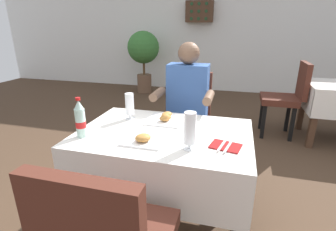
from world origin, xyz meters
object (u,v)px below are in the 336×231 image
at_px(potted_plant_corner, 143,51).
at_px(wall_bottle_rack, 200,11).
at_px(beer_glass_left, 130,106).
at_px(background_chair_left, 287,95).
at_px(chair_far_diner_seat, 187,117).
at_px(plate_near_camera, 144,138).
at_px(beer_glass_middle, 190,131).
at_px(napkin_cutlery_set, 226,146).
at_px(main_dining_table, 164,155).
at_px(plate_far_diner, 165,118).
at_px(seated_diner_far, 186,105).
at_px(cola_bottle_primary, 80,120).

relative_size(potted_plant_corner, wall_bottle_rack, 2.30).
bearing_deg(beer_glass_left, background_chair_left, 51.82).
relative_size(chair_far_diner_seat, potted_plant_corner, 0.75).
distance_m(plate_near_camera, beer_glass_middle, 0.30).
height_order(beer_glass_left, potted_plant_corner, potted_plant_corner).
bearing_deg(napkin_cutlery_set, beer_glass_middle, -157.00).
height_order(beer_glass_middle, napkin_cutlery_set, beer_glass_middle).
bearing_deg(napkin_cutlery_set, potted_plant_corner, 116.68).
distance_m(main_dining_table, wall_bottle_rack, 4.31).
xyz_separation_m(chair_far_diner_seat, beer_glass_left, (-0.31, -0.61, 0.28)).
relative_size(napkin_cutlery_set, wall_bottle_rack, 0.35).
relative_size(plate_far_diner, potted_plant_corner, 0.20).
xyz_separation_m(plate_far_diner, napkin_cutlery_set, (0.45, -0.32, -0.01)).
distance_m(seated_diner_far, beer_glass_left, 0.61).
relative_size(plate_near_camera, plate_far_diner, 0.97).
distance_m(plate_far_diner, beer_glass_middle, 0.48).
bearing_deg(plate_far_diner, cola_bottle_primary, -136.76).
bearing_deg(potted_plant_corner, main_dining_table, -67.78).
height_order(background_chair_left, potted_plant_corner, potted_plant_corner).
distance_m(background_chair_left, potted_plant_corner, 3.13).
bearing_deg(plate_far_diner, seated_diner_far, 82.63).
relative_size(plate_near_camera, wall_bottle_rack, 0.45).
xyz_separation_m(chair_far_diner_seat, potted_plant_corner, (-1.50, 2.90, 0.32)).
distance_m(seated_diner_far, plate_near_camera, 0.85).
height_order(main_dining_table, chair_far_diner_seat, chair_far_diner_seat).
distance_m(plate_far_diner, cola_bottle_primary, 0.60).
bearing_deg(plate_far_diner, main_dining_table, -76.93).
bearing_deg(cola_bottle_primary, main_dining_table, 23.44).
distance_m(seated_diner_far, beer_glass_middle, 0.91).
xyz_separation_m(cola_bottle_primary, napkin_cutlery_set, (0.88, 0.09, -0.11)).
xyz_separation_m(plate_far_diner, beer_glass_left, (-0.27, -0.03, 0.08)).
height_order(beer_glass_left, cola_bottle_primary, cola_bottle_primary).
relative_size(beer_glass_left, wall_bottle_rack, 0.35).
bearing_deg(napkin_cutlery_set, cola_bottle_primary, -174.17).
bearing_deg(beer_glass_left, wall_bottle_rack, 91.54).
xyz_separation_m(beer_glass_middle, napkin_cutlery_set, (0.20, 0.08, -0.11)).
distance_m(seated_diner_far, wall_bottle_rack, 3.62).
height_order(plate_near_camera, plate_far_diner, plate_far_diner).
relative_size(seated_diner_far, plate_far_diner, 4.90).
distance_m(cola_bottle_primary, wall_bottle_rack, 4.43).
relative_size(beer_glass_middle, cola_bottle_primary, 0.86).
bearing_deg(beer_glass_middle, seated_diner_far, 102.32).
relative_size(seated_diner_far, potted_plant_corner, 0.98).
distance_m(main_dining_table, seated_diner_far, 0.69).
xyz_separation_m(chair_far_diner_seat, cola_bottle_primary, (-0.48, -0.99, 0.29)).
relative_size(main_dining_table, background_chair_left, 1.17).
xyz_separation_m(background_chair_left, potted_plant_corner, (-2.58, 1.74, 0.32)).
bearing_deg(wall_bottle_rack, plate_far_diner, -84.59).
xyz_separation_m(seated_diner_far, cola_bottle_primary, (-0.49, -0.88, 0.13)).
distance_m(napkin_cutlery_set, wall_bottle_rack, 4.44).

